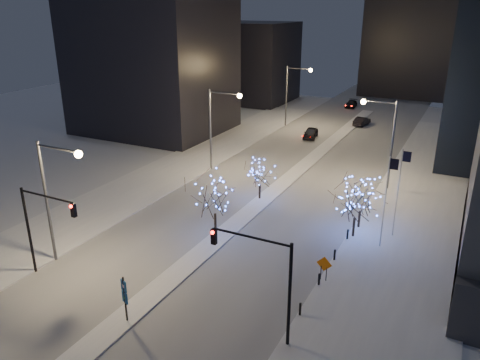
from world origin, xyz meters
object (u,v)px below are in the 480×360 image
Objects in this scene: car_near at (311,133)px; holiday_tree_plaza_near at (356,203)px; traffic_signal_west at (41,220)px; holiday_tree_median_far at (260,174)px; car_mid at (362,121)px; street_lamp_east at (385,132)px; street_lamp_w_near at (54,188)px; street_lamp_w_mid at (218,119)px; holiday_tree_median_near at (215,197)px; construction_sign at (324,266)px; street_lamp_w_far at (293,88)px; traffic_signal_east at (265,272)px; wayfinding_sign at (125,295)px; holiday_tree_plaza_far at (361,196)px; car_far at (351,104)px.

car_near is 33.07m from holiday_tree_plaza_near.
traffic_signal_west is 1.65× the size of holiday_tree_median_far.
car_near reaches higher than car_mid.
car_mid is (5.15, 11.68, -0.05)m from car_near.
street_lamp_east reaches higher than holiday_tree_median_far.
holiday_tree_median_far is (8.44, 18.86, -3.61)m from street_lamp_w_near.
street_lamp_w_mid is 17.89m from holiday_tree_median_near.
construction_sign is at bearing -48.30° from holiday_tree_median_far.
street_lamp_w_mid is at bearing -90.00° from street_lamp_w_far.
holiday_tree_median_far is at bearing -74.84° from street_lamp_w_far.
street_lamp_w_near is 17.99m from traffic_signal_east.
traffic_signal_east is at bearing 106.15° from car_mid.
wayfinding_sign is at bearing -93.56° from car_near.
holiday_tree_median_near is 13.24m from wayfinding_sign.
street_lamp_east is at bearing 93.17° from construction_sign.
street_lamp_w_far is 32.46m from holiday_tree_median_far.
holiday_tree_plaza_near reaches higher than car_mid.
traffic_signal_east is at bearing -55.49° from street_lamp_w_mid.
traffic_signal_west is 1.26× the size of holiday_tree_median_near.
construction_sign is at bearing -91.14° from holiday_tree_plaza_far.
traffic_signal_east reaches higher than holiday_tree_median_far.
holiday_tree_median_near is at bearing 96.29° from car_mid.
construction_sign is at bearing -81.40° from car_far.
street_lamp_w_far is 5.06× the size of construction_sign.
traffic_signal_west is at bearing 89.06° from car_mid.
car_near is at bearing 129.66° from street_lamp_east.
holiday_tree_plaza_near is (11.00, 5.33, -0.50)m from holiday_tree_median_near.
street_lamp_east reaches higher than holiday_tree_plaza_near.
traffic_signal_east is (-1.14, -29.00, -1.69)m from street_lamp_east.
street_lamp_east is 30.07m from car_mid.
street_lamp_w_near is 50.00m from street_lamp_w_far.
wayfinding_sign is at bearing -118.83° from holiday_tree_plaza_near.
street_lamp_east reaches higher than holiday_tree_median_near.
street_lamp_w_near is at bearing -158.11° from construction_sign.
street_lamp_w_mid is 27.02m from construction_sign.
traffic_signal_east is 1.45× the size of holiday_tree_plaza_near.
street_lamp_east is 1.43× the size of traffic_signal_west.
street_lamp_w_mid and street_lamp_w_far have the same top height.
street_lamp_w_mid reaches higher than traffic_signal_east.
car_far is 1.10× the size of holiday_tree_median_far.
street_lamp_east is at bearing 58.31° from traffic_signal_west.
car_mid is at bearing 86.94° from holiday_tree_median_far.
car_mid is 50.28m from construction_sign.
street_lamp_w_near is 2.06× the size of holiday_tree_plaza_far.
holiday_tree_median_near is (8.44, -40.54, -2.70)m from street_lamp_w_far.
street_lamp_w_near is at bearing -90.00° from street_lamp_w_far.
street_lamp_east is 5.06× the size of construction_sign.
street_lamp_east is 2.17× the size of car_near.
street_lamp_w_near reaches higher than holiday_tree_median_near.
car_near is at bearing 105.45° from traffic_signal_east.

